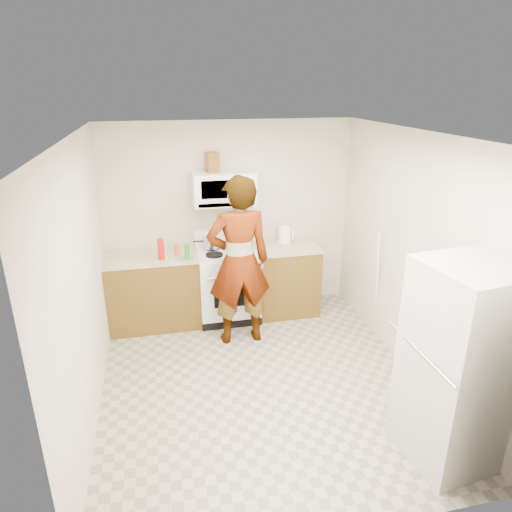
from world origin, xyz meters
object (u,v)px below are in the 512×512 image
object	(u,v)px
fridge	(460,365)
microwave	(224,188)
gas_range	(228,283)
person	(239,262)
kettle	(284,235)
saucepan	(211,243)

from	to	relation	value
fridge	microwave	bearing A→B (deg)	108.41
gas_range	person	bearing A→B (deg)	-85.87
kettle	saucepan	bearing A→B (deg)	176.61
fridge	saucepan	xyz separation A→B (m)	(-1.60, 2.85, 0.16)
gas_range	saucepan	bearing A→B (deg)	153.21
person	kettle	xyz separation A→B (m)	(0.75, 0.76, 0.03)
person	fridge	xyz separation A→B (m)	(1.36, -2.15, -0.15)
microwave	fridge	world-z (taller)	microwave
gas_range	person	xyz separation A→B (m)	(0.04, -0.60, 0.52)
microwave	saucepan	world-z (taller)	microwave
saucepan	microwave	bearing A→B (deg)	8.90
fridge	saucepan	bearing A→B (deg)	111.69
microwave	gas_range	bearing A→B (deg)	-90.00
kettle	saucepan	xyz separation A→B (m)	(-0.99, -0.06, -0.03)
microwave	kettle	distance (m)	1.04
person	fridge	distance (m)	2.54
person	saucepan	distance (m)	0.74
kettle	fridge	bearing A→B (deg)	-84.79
gas_range	saucepan	world-z (taller)	gas_range
microwave	fridge	distance (m)	3.31
gas_range	kettle	distance (m)	0.98
person	kettle	distance (m)	1.07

